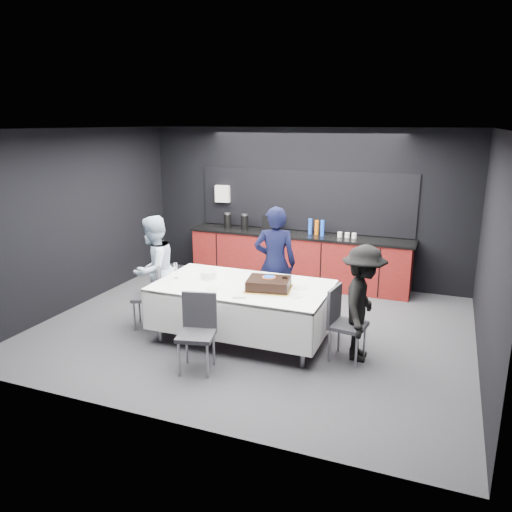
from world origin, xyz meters
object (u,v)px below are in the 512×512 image
Objects in this scene: person_left at (154,270)px; chair_right at (342,318)px; plate_stack at (208,275)px; cake_assembly at (269,284)px; person_center at (275,263)px; chair_near at (198,326)px; party_table at (242,294)px; person_right at (363,303)px; chair_left at (153,291)px; champagne_flute at (176,267)px.

chair_right is at bearing 92.20° from person_left.
person_left reaches higher than plate_stack.
cake_assembly is 3.03× the size of plate_stack.
cake_assembly is 0.95m from plate_stack.
chair_right is 1.59m from person_center.
person_left is (-1.27, 1.07, 0.26)m from chair_near.
cake_assembly reaches higher than party_table.
cake_assembly is at bearing 90.61° from person_right.
plate_stack is at bearing 171.52° from party_table.
person_right is (2.97, 0.07, 0.20)m from chair_left.
plate_stack reaches higher than party_table.
plate_stack is 0.14× the size of person_left.
person_right is (2.58, 0.08, -0.21)m from champagne_flute.
person_center is at bearing 79.78° from party_table.
person_center is at bearing 48.31° from plate_stack.
party_table is 2.51× the size of chair_near.
person_left is (-0.08, 0.17, 0.26)m from chair_left.
cake_assembly is 1.85m from person_left.
person_left reaches higher than chair_near.
chair_near is at bearing -36.84° from chair_left.
chair_right is at bearing 109.25° from person_right.
plate_stack is at bearing 94.92° from person_left.
chair_left reaches higher than party_table.
chair_left is at bearing 143.16° from chair_near.
chair_left reaches higher than plate_stack.
person_left is at bearing 175.22° from cake_assembly.
chair_left is at bearing -179.45° from cake_assembly.
person_right is at bearing 1.29° from chair_left.
person_right is at bearing 21.03° from chair_right.
party_table is at bearing 62.70° from person_center.
chair_right is at bearing 29.44° from chair_near.
cake_assembly is at bearing -8.21° from plate_stack.
person_left is 3.06m from person_right.
cake_assembly is (0.40, -0.05, 0.21)m from party_table.
chair_left is 1.82m from person_center.
person_center is 1.17× the size of person_right.
person_left reaches higher than champagne_flute.
party_table is at bearing 172.15° from cake_assembly.
person_left is at bearing 176.15° from chair_right.
party_table is 3.54× the size of cake_assembly.
person_left is at bearing 8.66° from person_center.
person_right reaches higher than chair_near.
chair_near is at bearing 62.76° from person_center.
chair_left and chair_near have the same top height.
person_center reaches higher than cake_assembly.
champagne_flute reaches higher than plate_stack.
champagne_flute is 0.24× the size of chair_left.
chair_near is at bearing 116.67° from person_right.
chair_left is (-0.40, 0.01, -0.40)m from champagne_flute.
cake_assembly reaches higher than plate_stack.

